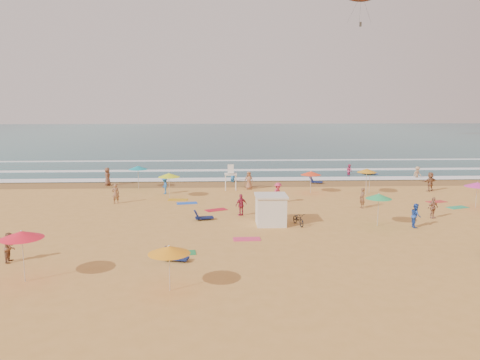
{
  "coord_description": "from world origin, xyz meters",
  "views": [
    {
      "loc": [
        -4.26,
        -35.74,
        8.4
      ],
      "look_at": [
        -2.4,
        6.0,
        1.5
      ],
      "focal_mm": 35.0,
      "sensor_mm": 36.0,
      "label": 1
    }
  ],
  "objects": [
    {
      "name": "cabana_roof",
      "position": [
        -0.7,
        -4.1,
        2.06
      ],
      "size": [
        2.2,
        2.2,
        0.12
      ],
      "primitive_type": "cube",
      "color": "silver",
      "rests_on": "cabana"
    },
    {
      "name": "bicycle",
      "position": [
        1.2,
        -4.4,
        0.44
      ],
      "size": [
        0.98,
        1.76,
        0.88
      ],
      "primitive_type": "imported",
      "rotation": [
        0.0,
        0.0,
        0.26
      ],
      "color": "black",
      "rests_on": "ground"
    },
    {
      "name": "beachgoers",
      "position": [
        0.38,
        3.54,
        0.82
      ],
      "size": [
        38.67,
        29.97,
        2.13
      ],
      "color": "#2A77C5",
      "rests_on": "ground"
    },
    {
      "name": "lifeguard_stand",
      "position": [
        -3.16,
        9.28,
        1.05
      ],
      "size": [
        1.2,
        1.2,
        2.1
      ],
      "primitive_type": null,
      "color": "white",
      "rests_on": "ground"
    },
    {
      "name": "ground",
      "position": [
        0.0,
        0.0,
        0.0
      ],
      "size": [
        220.0,
        220.0,
        0.0
      ],
      "primitive_type": "plane",
      "color": "gold",
      "rests_on": "ground"
    },
    {
      "name": "beach_umbrellas",
      "position": [
        2.52,
        -1.07,
        2.1
      ],
      "size": [
        63.05,
        27.95,
        0.78
      ],
      "color": "blue",
      "rests_on": "ground"
    },
    {
      "name": "wet_sand",
      "position": [
        0.0,
        12.5,
        0.01
      ],
      "size": [
        220.0,
        220.0,
        0.0
      ],
      "primitive_type": "plane",
      "color": "olive",
      "rests_on": "ground"
    },
    {
      "name": "towels",
      "position": [
        0.71,
        -2.98,
        0.01
      ],
      "size": [
        42.61,
        15.83,
        0.03
      ],
      "color": "#D71A53",
      "rests_on": "ground"
    },
    {
      "name": "surf_foam",
      "position": [
        0.0,
        21.32,
        0.1
      ],
      "size": [
        200.0,
        18.7,
        0.05
      ],
      "color": "white",
      "rests_on": "ground"
    },
    {
      "name": "loungers",
      "position": [
        5.84,
        -3.98,
        0.17
      ],
      "size": [
        44.19,
        24.97,
        0.34
      ],
      "color": "#101F51",
      "rests_on": "ground"
    },
    {
      "name": "ocean",
      "position": [
        0.0,
        84.0,
        0.0
      ],
      "size": [
        220.0,
        140.0,
        0.18
      ],
      "primitive_type": "cube",
      "color": "#0C4756",
      "rests_on": "ground"
    },
    {
      "name": "cabana",
      "position": [
        -0.7,
        -4.1,
        1.0
      ],
      "size": [
        2.0,
        2.0,
        2.0
      ],
      "primitive_type": "cube",
      "color": "silver",
      "rests_on": "ground"
    }
  ]
}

